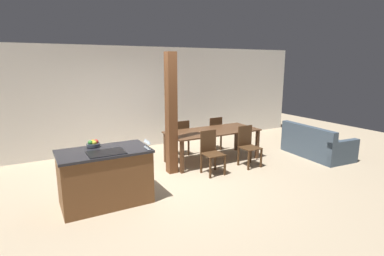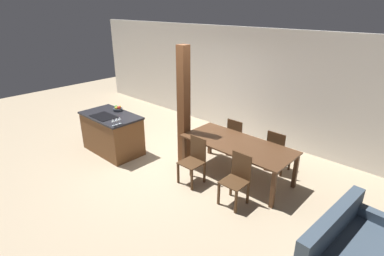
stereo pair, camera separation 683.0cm
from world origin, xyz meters
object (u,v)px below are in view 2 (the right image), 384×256
Objects in this scene: wine_glass_near at (113,121)px; dining_chair_far_left at (237,137)px; wine_glass_middle at (116,120)px; dining_chair_near_left at (194,160)px; dining_table at (237,147)px; fruit_bowl at (118,109)px; wine_glass_far at (120,119)px; kitchen_island at (112,133)px; dining_chair_near_right at (237,178)px; dining_chair_far_right at (277,151)px; timber_post at (184,107)px.

wine_glass_near is 0.16× the size of dining_chair_far_left.
dining_chair_far_left is (1.61, 1.99, -0.55)m from wine_glass_middle.
dining_table is at bearing 55.21° from dining_chair_near_left.
wine_glass_far is at bearing -31.47° from fruit_bowl.
kitchen_island is 6.63× the size of fruit_bowl.
dining_table is 0.88m from dining_chair_near_right.
kitchen_island is 1.59× the size of dining_chair_far_right.
wine_glass_middle reaches higher than fruit_bowl.
wine_glass_far reaches higher than dining_chair_far_left.
dining_table is 0.88m from dining_chair_far_right.
dining_chair_near_left is 0.98m from dining_chair_near_right.
wine_glass_near is 3.36m from dining_chair_far_right.
kitchen_island is 0.90m from wine_glass_middle.
wine_glass_near reaches higher than dining_chair_near_right.
dining_chair_far_right is (0.98, 1.41, 0.00)m from dining_chair_near_left.
dining_chair_near_left is (1.61, 0.66, -0.55)m from wine_glass_near.
wine_glass_near and wine_glass_middle have the same top height.
dining_chair_near_right is at bearing 10.96° from wine_glass_far.
wine_glass_near is at bearing -165.76° from dining_chair_near_right.
timber_post is (-1.67, 0.44, 0.77)m from dining_chair_near_right.
dining_chair_near_left is (1.61, 0.50, -0.55)m from wine_glass_far.
kitchen_island is 9.69× the size of wine_glass_near.
wine_glass_middle is at bearing -148.56° from dining_table.
dining_chair_far_left is at bearing 124.79° from dining_chair_near_right.
timber_post reaches higher than dining_chair_far_left.
dining_chair_far_left and dining_chair_far_right have the same top height.
fruit_bowl is 3.37m from dining_chair_near_right.
dining_table is 1.35m from timber_post.
wine_glass_near is 1.83m from dining_chair_near_left.
wine_glass_near is at bearing -90.00° from wine_glass_far.
wine_glass_middle is 1.39m from timber_post.
dining_chair_far_right reaches higher than dining_table.
wine_glass_far reaches higher than dining_chair_far_right.
dining_chair_far_left is 1.42m from timber_post.
wine_glass_near is at bearing -157.80° from dining_chair_near_left.
wine_glass_middle is (0.74, -0.53, 0.06)m from fruit_bowl.
fruit_bowl is 0.10× the size of dining_table.
kitchen_island is 0.88m from wine_glass_far.
dining_chair_far_right is at bearing 38.59° from wine_glass_near.
wine_glass_near is 0.16× the size of dining_chair_near_right.
dining_chair_far_left reaches higher than dining_table.
dining_table is at bearing 124.79° from dining_chair_near_right.
dining_chair_far_right is 2.08m from timber_post.
timber_post reaches higher than wine_glass_far.
wine_glass_far is at bearing 49.86° from dining_chair_far_left.
wine_glass_near is at bearing 52.06° from dining_chair_far_left.
kitchen_island is at bearing 164.11° from wine_glass_far.
dining_chair_far_right is at bearing -180.00° from dining_chair_far_left.
wine_glass_near is 0.16× the size of dining_chair_near_left.
fruit_bowl is 2.40m from dining_chair_near_left.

